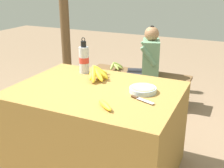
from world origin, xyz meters
TOP-DOWN VIEW (x-y plane):
  - ground_plane at (0.00, 0.00)m, footprint 12.00×12.00m
  - market_counter at (0.00, 0.00)m, footprint 1.28×0.94m
  - banana_bunch_ripe at (-0.09, 0.18)m, footprint 0.18×0.27m
  - serving_bowl at (0.35, 0.09)m, footprint 0.21×0.21m
  - water_bottle at (-0.28, 0.31)m, footprint 0.09×0.09m
  - loose_banana_front at (0.22, -0.28)m, footprint 0.16×0.15m
  - knife at (0.38, -0.06)m, footprint 0.19×0.09m
  - wooden_bench at (-0.18, 1.51)m, footprint 1.32×0.32m
  - seated_vendor at (-0.07, 1.46)m, footprint 0.46×0.43m
  - banana_bunch_green at (-0.51, 1.51)m, footprint 0.16×0.24m

SIDE VIEW (x-z plane):
  - ground_plane at x=0.00m, z-range 0.00..0.00m
  - wooden_bench at x=-0.18m, z-range 0.13..0.51m
  - market_counter at x=0.00m, z-range 0.00..0.73m
  - banana_bunch_green at x=-0.51m, z-range 0.39..0.50m
  - seated_vendor at x=-0.07m, z-range 0.07..1.08m
  - knife at x=0.38m, z-range 0.73..0.75m
  - loose_banana_front at x=0.22m, z-range 0.73..0.77m
  - serving_bowl at x=0.35m, z-range 0.73..0.78m
  - banana_bunch_ripe at x=-0.09m, z-range 0.73..0.86m
  - water_bottle at x=-0.28m, z-range 0.70..1.02m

